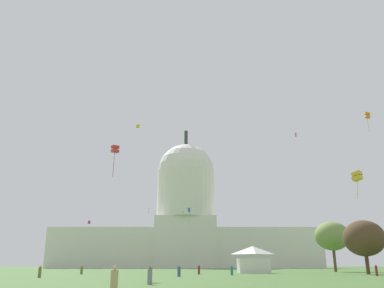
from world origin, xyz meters
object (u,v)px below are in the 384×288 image
at_px(person_teal_mid_right, 232,271).
at_px(kite_lime_mid, 183,213).
at_px(person_maroon_mid_left, 199,270).
at_px(kite_gold_low, 357,176).
at_px(kite_orange_mid, 367,116).
at_px(person_maroon_front_right, 376,271).
at_px(person_tan_lawn_far_left, 114,282).
at_px(person_olive_deep_crowd, 40,272).
at_px(person_olive_edge_east, 82,270).
at_px(kite_green_mid, 148,209).
at_px(person_denim_front_center, 179,271).
at_px(person_grey_front_left, 150,276).
at_px(kite_magenta_low, 89,222).
at_px(kite_red_low, 115,149).
at_px(kite_blue_low, 189,212).
at_px(event_tent, 253,260).
at_px(tree_east_near, 332,236).
at_px(capitol_building, 186,222).
at_px(kite_yellow_high, 138,126).
at_px(tree_east_far, 364,238).
at_px(kite_pink_high, 296,135).

xyz_separation_m(person_teal_mid_right, kite_lime_mid, (-9.12, 101.61, 21.93)).
bearing_deg(person_maroon_mid_left, person_teal_mid_right, -128.97).
relative_size(kite_gold_low, kite_orange_mid, 0.88).
bearing_deg(person_maroon_front_right, person_tan_lawn_far_left, 42.40).
relative_size(person_olive_deep_crowd, person_olive_edge_east, 1.04).
xyz_separation_m(person_olive_deep_crowd, kite_green_mid, (1.84, 117.33, 24.05)).
bearing_deg(kite_lime_mid, person_maroon_mid_left, -27.90).
bearing_deg(person_denim_front_center, kite_lime_mid, 65.03).
xyz_separation_m(person_denim_front_center, kite_green_mid, (-16.25, 112.52, 24.04)).
relative_size(person_grey_front_left, person_denim_front_center, 0.94).
bearing_deg(kite_gold_low, kite_magenta_low, 72.81).
distance_m(kite_red_low, kite_blue_low, 53.77).
height_order(event_tent, tree_east_near, tree_east_near).
distance_m(capitol_building, kite_magenta_low, 60.60).
bearing_deg(person_denim_front_center, kite_orange_mid, -10.65).
distance_m(person_olive_deep_crowd, kite_lime_mid, 117.79).
bearing_deg(capitol_building, kite_yellow_high, -101.70).
bearing_deg(tree_east_near, kite_magenta_low, 142.54).
relative_size(kite_green_mid, kite_lime_mid, 0.85).
bearing_deg(kite_blue_low, kite_orange_mid, -153.34).
bearing_deg(kite_red_low, person_teal_mid_right, -172.55).
relative_size(person_olive_deep_crowd, kite_lime_mid, 0.50).
height_order(kite_lime_mid, kite_orange_mid, kite_orange_mid).
height_order(kite_green_mid, kite_lime_mid, kite_green_mid).
xyz_separation_m(kite_green_mid, kite_yellow_high, (0.48, -46.12, 21.67)).
xyz_separation_m(person_maroon_mid_left, kite_lime_mid, (-3.93, 95.88, 21.86)).
height_order(kite_blue_low, kite_magenta_low, kite_magenta_low).
height_order(person_maroon_mid_left, kite_blue_low, kite_blue_low).
height_order(person_denim_front_center, kite_red_low, kite_red_low).
bearing_deg(person_maroon_front_right, kite_lime_mid, -81.38).
distance_m(tree_east_far, kite_yellow_high, 82.75).
bearing_deg(person_maroon_front_right, person_grey_front_left, 32.62).
distance_m(tree_east_near, kite_orange_mid, 35.84).
distance_m(person_maroon_mid_left, person_maroon_front_right, 28.58).
relative_size(person_tan_lawn_far_left, kite_blue_low, 0.37).
bearing_deg(kite_green_mid, kite_magenta_low, -13.53).
bearing_deg(kite_gold_low, kite_yellow_high, 69.76).
height_order(capitol_building, kite_pink_high, capitol_building).
height_order(kite_yellow_high, kite_magenta_low, kite_yellow_high).
distance_m(person_maroon_mid_left, kite_yellow_high, 72.24).
height_order(person_teal_mid_right, person_maroon_front_right, person_maroon_front_right).
bearing_deg(person_maroon_mid_left, kite_red_low, 156.21).
relative_size(kite_yellow_high, kite_magenta_low, 1.04).
relative_size(capitol_building, person_grey_front_left, 89.08).
bearing_deg(tree_east_near, person_grey_front_left, -121.60).
distance_m(capitol_building, kite_blue_low, 95.89).
distance_m(capitol_building, kite_yellow_high, 81.66).
relative_size(kite_lime_mid, kite_orange_mid, 0.78).
distance_m(person_maroon_mid_left, person_grey_front_left, 37.71).
bearing_deg(kite_green_mid, kite_blue_low, 51.44).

